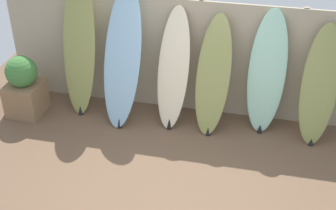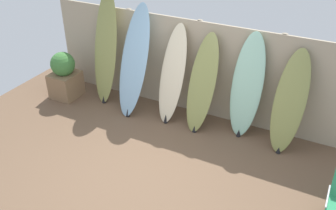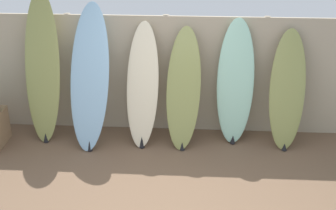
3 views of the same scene
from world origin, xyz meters
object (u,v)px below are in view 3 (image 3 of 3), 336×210
at_px(surfboard_olive_0, 42,70).
at_px(surfboard_olive_5, 287,91).
at_px(surfboard_olive_3, 183,90).
at_px(surfboard_seafoam_4, 235,83).
at_px(surfboard_cream_2, 143,86).
at_px(surfboard_skyblue_1, 90,79).

xyz_separation_m(surfboard_olive_0, surfboard_olive_5, (3.51, 0.01, -0.24)).
height_order(surfboard_olive_3, surfboard_seafoam_4, surfboard_seafoam_4).
height_order(surfboard_olive_0, surfboard_seafoam_4, surfboard_olive_0).
bearing_deg(surfboard_cream_2, surfboard_seafoam_4, 5.19).
xyz_separation_m(surfboard_olive_0, surfboard_olive_3, (2.03, -0.06, -0.24)).
bearing_deg(surfboard_seafoam_4, surfboard_olive_0, -178.03).
distance_m(surfboard_olive_0, surfboard_seafoam_4, 2.78).
distance_m(surfboard_olive_0, surfboard_olive_5, 3.52).
height_order(surfboard_skyblue_1, surfboard_olive_5, surfboard_skyblue_1).
bearing_deg(surfboard_seafoam_4, surfboard_olive_3, -168.35).
height_order(surfboard_olive_0, surfboard_olive_3, surfboard_olive_0).
bearing_deg(surfboard_seafoam_4, surfboard_cream_2, -174.81).
xyz_separation_m(surfboard_cream_2, surfboard_olive_5, (2.06, 0.03, -0.02)).
relative_size(surfboard_cream_2, surfboard_olive_3, 1.03).
height_order(surfboard_olive_0, surfboard_skyblue_1, surfboard_olive_0).
relative_size(surfboard_skyblue_1, surfboard_olive_5, 1.20).
bearing_deg(surfboard_cream_2, surfboard_olive_0, 178.99).
bearing_deg(surfboard_olive_5, surfboard_olive_0, -179.91).
xyz_separation_m(surfboard_skyblue_1, surfboard_olive_5, (2.80, 0.12, -0.16)).
bearing_deg(surfboard_olive_0, surfboard_skyblue_1, -9.34).
bearing_deg(surfboard_skyblue_1, surfboard_olive_0, 170.66).
height_order(surfboard_skyblue_1, surfboard_cream_2, surfboard_skyblue_1).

